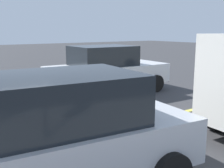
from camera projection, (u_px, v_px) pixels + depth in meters
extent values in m
plane|color=#38383A|center=(11.00, 154.00, 5.21)|extent=(80.00, 80.00, 0.00)
cube|color=#E0D14C|center=(136.00, 124.00, 6.88)|extent=(28.00, 0.16, 0.01)
cylinder|color=black|center=(218.00, 114.00, 6.36)|extent=(0.78, 0.32, 0.76)
cube|color=white|center=(108.00, 74.00, 10.27)|extent=(4.47, 1.99, 0.70)
cube|color=black|center=(103.00, 56.00, 10.02)|extent=(2.16, 1.70, 0.70)
cylinder|color=black|center=(126.00, 76.00, 11.91)|extent=(0.65, 0.24, 0.64)
cylinder|color=black|center=(156.00, 83.00, 10.37)|extent=(0.65, 0.24, 0.64)
cylinder|color=black|center=(60.00, 84.00, 10.30)|extent=(0.65, 0.24, 0.64)
cylinder|color=black|center=(83.00, 93.00, 8.76)|extent=(0.65, 0.24, 0.64)
cube|color=#B7BABF|center=(49.00, 149.00, 3.85)|extent=(4.37, 2.12, 0.69)
cube|color=black|center=(62.00, 99.00, 3.81)|extent=(2.16, 1.70, 0.69)
cylinder|color=black|center=(111.00, 134.00, 5.33)|extent=(0.66, 0.28, 0.64)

